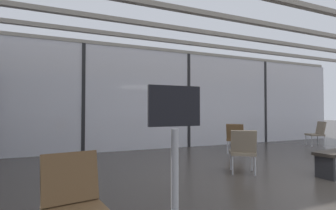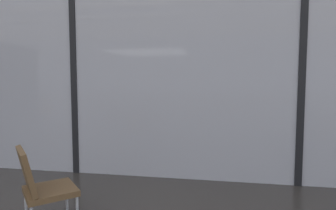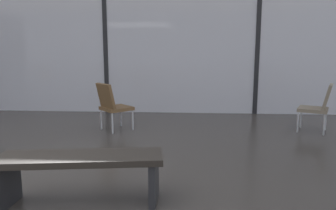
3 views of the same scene
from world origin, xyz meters
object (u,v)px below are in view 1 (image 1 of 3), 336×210
Objects in this scene: lounge_chair_2 at (243,149)px; lounge_chair_3 at (73,199)px; parked_airplane at (166,98)px; lounge_chair_0 at (236,137)px; info_sign at (175,183)px; lounge_chair_1 at (317,132)px.

lounge_chair_2 and lounge_chair_3 have the same top height.
lounge_chair_2 is at bearing -103.43° from parked_airplane.
lounge_chair_0 is at bearing 29.40° from lounge_chair_3.
lounge_chair_0 and lounge_chair_3 have the same top height.
lounge_chair_3 is (-5.36, -10.62, -1.47)m from parked_airplane.
lounge_chair_2 is at bearing 101.64° from lounge_chair_0.
parked_airplane is at bearing 67.31° from info_sign.
lounge_chair_3 is at bearing 85.33° from lounge_chair_0.
parked_airplane is 7.53m from lounge_chair_1.
info_sign reaches higher than lounge_chair_2.
parked_airplane is 7.72× the size of info_sign.
lounge_chair_2 is 3.67m from lounge_chair_3.
lounge_chair_0 and lounge_chair_1 have the same top height.
parked_airplane is 12.77× the size of lounge_chair_0.
lounge_chair_1 and lounge_chair_2 have the same top height.
parked_airplane reaches higher than info_sign.
lounge_chair_3 is at bearing 60.94° from lounge_chair_2.
lounge_chair_3 is (-3.24, -1.72, 0.00)m from lounge_chair_2.
lounge_chair_0 is at bearing -92.15° from lounge_chair_2.
lounge_chair_0 is 0.60× the size of info_sign.
parked_airplane is at bearing -49.41° from lounge_chair_0.
lounge_chair_0 is (-0.74, -6.92, -1.47)m from parked_airplane.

